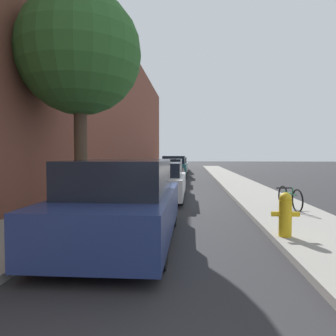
% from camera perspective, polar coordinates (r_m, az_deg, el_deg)
% --- Properties ---
extents(ground_plane, '(120.00, 120.00, 0.00)m').
position_cam_1_polar(ground_plane, '(16.19, 2.75, -3.26)').
color(ground_plane, '#28282B').
extents(sidewalk_left, '(2.00, 52.00, 0.12)m').
position_cam_1_polar(sidewalk_left, '(16.52, -7.37, -2.95)').
color(sidewalk_left, gray).
rests_on(sidewalk_left, ground).
extents(sidewalk_right, '(2.00, 52.00, 0.12)m').
position_cam_1_polar(sidewalk_right, '(16.37, 12.96, -3.04)').
color(sidewalk_right, gray).
rests_on(sidewalk_right, ground).
extents(building_facade_left, '(0.70, 52.00, 9.20)m').
position_cam_1_polar(building_facade_left, '(17.04, -12.02, 12.50)').
color(building_facade_left, brown).
rests_on(building_facade_left, ground).
extents(parked_car_navy, '(1.84, 4.33, 1.50)m').
position_cam_1_polar(parked_car_navy, '(5.86, -8.30, -6.38)').
color(parked_car_navy, black).
rests_on(parked_car_navy, ground).
extents(parked_car_white, '(1.89, 4.54, 1.31)m').
position_cam_1_polar(parked_car_white, '(11.47, -1.79, -2.41)').
color(parked_car_white, black).
rests_on(parked_car_white, ground).
extents(parked_car_black, '(1.92, 4.16, 1.36)m').
position_cam_1_polar(parked_car_black, '(17.26, -0.40, -0.76)').
color(parked_car_black, black).
rests_on(parked_car_black, ground).
extents(parked_car_teal, '(1.72, 4.01, 1.51)m').
position_cam_1_polar(parked_car_teal, '(22.28, 1.14, 0.13)').
color(parked_car_teal, black).
rests_on(parked_car_teal, ground).
extents(parked_car_silver, '(1.85, 4.64, 1.37)m').
position_cam_1_polar(parked_car_silver, '(27.88, 1.66, 0.47)').
color(parked_car_silver, black).
rests_on(parked_car_silver, ground).
extents(parked_car_maroon, '(1.72, 4.09, 1.25)m').
position_cam_1_polar(parked_car_maroon, '(33.30, 1.81, 0.69)').
color(parked_car_maroon, black).
rests_on(parked_car_maroon, ground).
extents(street_tree_near, '(3.27, 3.27, 5.80)m').
position_cam_1_polar(street_tree_near, '(9.24, -15.55, 19.09)').
color(street_tree_near, '#4C3A2B').
rests_on(street_tree_near, sidewalk_left).
extents(fire_hydrant, '(0.49, 0.23, 0.80)m').
position_cam_1_polar(fire_hydrant, '(6.16, 20.29, -7.71)').
color(fire_hydrant, gold).
rests_on(fire_hydrant, sidewalk_right).
extents(bicycle, '(0.44, 1.48, 0.61)m').
position_cam_1_polar(bicycle, '(9.18, 20.99, -5.04)').
color(bicycle, black).
rests_on(bicycle, sidewalk_right).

